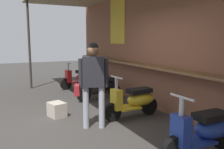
% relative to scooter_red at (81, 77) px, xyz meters
% --- Properties ---
extents(ground_plane, '(30.04, 30.04, 0.00)m').
position_rel_scooter_red_xyz_m(ground_plane, '(3.74, -1.08, -0.39)').
color(ground_plane, '#383533').
extents(market_stall_facade, '(10.73, 2.81, 3.28)m').
position_rel_scooter_red_xyz_m(market_stall_facade, '(3.75, 0.72, 1.47)').
color(market_stall_facade, brown).
rests_on(market_stall_facade, ground_plane).
extents(scooter_red, '(0.49, 1.40, 0.97)m').
position_rel_scooter_red_xyz_m(scooter_red, '(0.00, 0.00, 0.00)').
color(scooter_red, red).
rests_on(scooter_red, ground_plane).
extents(scooter_black, '(0.48, 1.40, 0.97)m').
position_rel_scooter_red_xyz_m(scooter_black, '(1.87, 0.00, 0.00)').
color(scooter_black, black).
rests_on(scooter_black, ground_plane).
extents(scooter_yellow, '(0.48, 1.40, 0.97)m').
position_rel_scooter_red_xyz_m(scooter_yellow, '(3.68, 0.00, 0.00)').
color(scooter_yellow, gold).
rests_on(scooter_yellow, ground_plane).
extents(scooter_blue, '(0.46, 1.40, 0.97)m').
position_rel_scooter_red_xyz_m(scooter_blue, '(5.68, 0.00, 0.00)').
color(scooter_blue, '#233D9E').
rests_on(scooter_blue, ground_plane).
extents(shopper_with_handbag, '(0.42, 0.67, 1.69)m').
position_rel_scooter_red_xyz_m(shopper_with_handbag, '(3.88, -1.09, 0.64)').
color(shopper_with_handbag, '#999EA8').
rests_on(shopper_with_handbag, ground_plane).
extents(merchandise_crate, '(0.46, 0.41, 0.33)m').
position_rel_scooter_red_xyz_m(merchandise_crate, '(2.87, -1.57, -0.22)').
color(merchandise_crate, '#B2A899').
rests_on(merchandise_crate, ground_plane).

